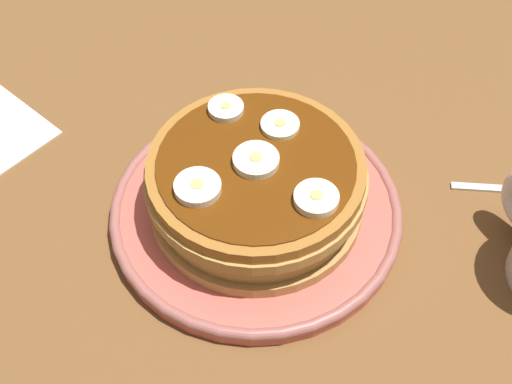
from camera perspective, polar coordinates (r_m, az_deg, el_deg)
name	(u,v)px	position (r cm, az deg, el deg)	size (l,w,h in cm)	color
ground_plane	(256,228)	(62.27, 0.00, -2.82)	(140.00, 140.00, 3.00)	brown
plate	(256,211)	(60.37, 0.00, -1.49)	(23.89, 23.89, 1.62)	#CC594C
pancake_stack	(256,184)	(57.97, 0.03, 0.64)	(17.92, 17.59, 5.52)	#AE8447
banana_slice_0	(255,164)	(55.34, -0.04, 2.19)	(3.55, 3.55, 0.87)	#EEEDC0
banana_slice_1	(201,192)	(53.72, -4.30, 0.00)	(3.51, 3.51, 0.89)	#FAE6C6
banana_slice_2	(280,126)	(58.22, 1.87, 5.16)	(3.09, 3.09, 0.69)	#EFEEB6
banana_slice_3	(316,199)	(53.34, 4.68, -0.53)	(3.32, 3.32, 0.90)	beige
banana_slice_4	(226,109)	(59.49, -2.35, 6.44)	(2.89, 2.89, 0.79)	#ECE6BF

